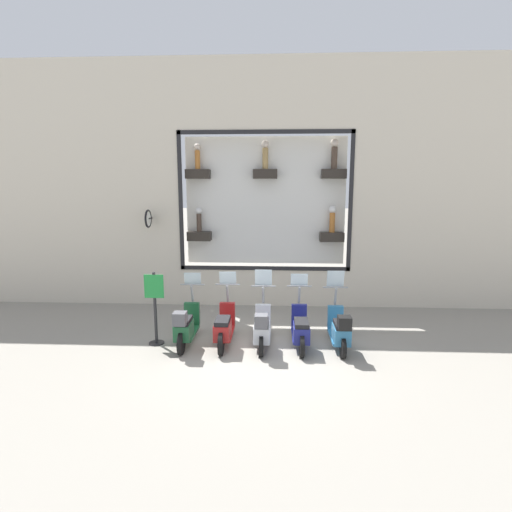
{
  "coord_description": "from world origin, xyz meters",
  "views": [
    {
      "loc": [
        -8.59,
        -0.33,
        3.67
      ],
      "look_at": [
        1.66,
        0.18,
        1.88
      ],
      "focal_mm": 28.0,
      "sensor_mm": 36.0,
      "label": 1
    }
  ],
  "objects_px": {
    "scooter_silver_2": "(262,328)",
    "scooter_teal_0": "(340,329)",
    "shop_sign_post": "(155,306)",
    "scooter_navy_1": "(301,329)",
    "scooter_red_3": "(224,327)",
    "scooter_green_4": "(186,326)"
  },
  "relations": [
    {
      "from": "scooter_navy_1",
      "to": "scooter_green_4",
      "type": "height_order",
      "value": "same"
    },
    {
      "from": "scooter_teal_0",
      "to": "scooter_red_3",
      "type": "bearing_deg",
      "value": 88.49
    },
    {
      "from": "scooter_red_3",
      "to": "scooter_teal_0",
      "type": "bearing_deg",
      "value": -91.51
    },
    {
      "from": "scooter_navy_1",
      "to": "scooter_red_3",
      "type": "distance_m",
      "value": 1.77
    },
    {
      "from": "scooter_green_4",
      "to": "scooter_silver_2",
      "type": "bearing_deg",
      "value": -90.12
    },
    {
      "from": "scooter_navy_1",
      "to": "scooter_red_3",
      "type": "height_order",
      "value": "scooter_red_3"
    },
    {
      "from": "scooter_silver_2",
      "to": "scooter_green_4",
      "type": "bearing_deg",
      "value": 89.88
    },
    {
      "from": "scooter_navy_1",
      "to": "scooter_green_4",
      "type": "distance_m",
      "value": 2.66
    },
    {
      "from": "scooter_teal_0",
      "to": "shop_sign_post",
      "type": "distance_m",
      "value": 4.3
    },
    {
      "from": "shop_sign_post",
      "to": "scooter_navy_1",
      "type": "bearing_deg",
      "value": -90.34
    },
    {
      "from": "scooter_green_4",
      "to": "shop_sign_post",
      "type": "relative_size",
      "value": 1.05
    },
    {
      "from": "scooter_navy_1",
      "to": "scooter_red_3",
      "type": "xyz_separation_m",
      "value": [
        0.0,
        1.77,
        0.01
      ]
    },
    {
      "from": "shop_sign_post",
      "to": "scooter_silver_2",
      "type": "bearing_deg",
      "value": -91.91
    },
    {
      "from": "scooter_navy_1",
      "to": "scooter_silver_2",
      "type": "distance_m",
      "value": 0.89
    },
    {
      "from": "shop_sign_post",
      "to": "scooter_teal_0",
      "type": "bearing_deg",
      "value": -91.16
    },
    {
      "from": "scooter_red_3",
      "to": "shop_sign_post",
      "type": "bearing_deg",
      "value": 89.44
    },
    {
      "from": "scooter_teal_0",
      "to": "scooter_silver_2",
      "type": "distance_m",
      "value": 1.77
    },
    {
      "from": "scooter_teal_0",
      "to": "scooter_silver_2",
      "type": "bearing_deg",
      "value": 89.91
    },
    {
      "from": "scooter_red_3",
      "to": "shop_sign_post",
      "type": "height_order",
      "value": "shop_sign_post"
    },
    {
      "from": "scooter_silver_2",
      "to": "scooter_red_3",
      "type": "bearing_deg",
      "value": 85.64
    },
    {
      "from": "scooter_teal_0",
      "to": "scooter_silver_2",
      "type": "relative_size",
      "value": 1.0
    },
    {
      "from": "scooter_silver_2",
      "to": "scooter_teal_0",
      "type": "bearing_deg",
      "value": -90.09
    }
  ]
}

